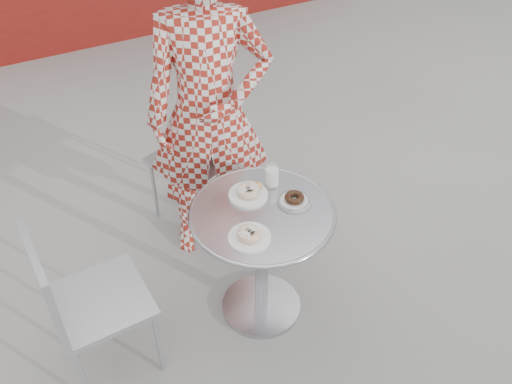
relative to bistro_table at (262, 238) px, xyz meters
name	(u,v)px	position (x,y,z in m)	size (l,w,h in m)	color
ground	(268,303)	(0.05, 0.00, -0.54)	(60.00, 60.00, 0.00)	#A5A39D
bistro_table	(262,238)	(0.00, 0.00, 0.00)	(0.71, 0.71, 0.72)	silver
chair_far	(196,181)	(0.00, 0.87, -0.27)	(0.56, 0.56, 0.89)	#B1B4B9
chair_left	(104,326)	(-0.83, 0.06, -0.27)	(0.45, 0.45, 0.90)	#B1B4B9
seated_person	(209,113)	(0.01, 0.62, 0.38)	(0.67, 0.44, 1.85)	maroon
plate_far	(249,192)	(0.00, 0.14, 0.20)	(0.20, 0.20, 0.05)	white
plate_near	(250,235)	(-0.13, -0.13, 0.20)	(0.20, 0.20, 0.05)	white
plate_checker	(294,200)	(0.17, -0.01, 0.19)	(0.17, 0.17, 0.04)	white
milk_cup	(272,177)	(0.14, 0.16, 0.23)	(0.07, 0.07, 0.11)	white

